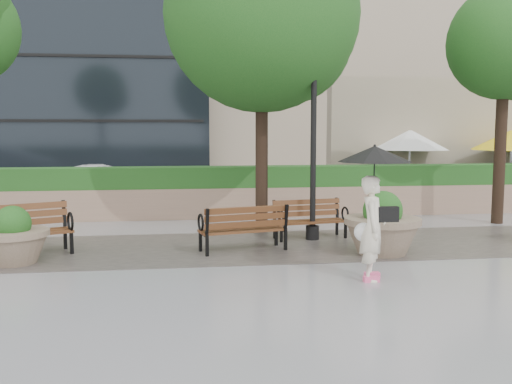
{
  "coord_description": "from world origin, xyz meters",
  "views": [
    {
      "loc": [
        -0.32,
        -8.07,
        2.32
      ],
      "look_at": [
        1.17,
        2.98,
        1.1
      ],
      "focal_mm": 40.0,
      "sensor_mm": 36.0,
      "label": 1
    }
  ],
  "objects": [
    {
      "name": "ground",
      "position": [
        0.0,
        0.0,
        0.0
      ],
      "size": [
        100.0,
        100.0,
        0.0
      ],
      "primitive_type": "plane",
      "color": "gray",
      "rests_on": "ground"
    },
    {
      "name": "cobble_strip",
      "position": [
        0.0,
        3.0,
        0.01
      ],
      "size": [
        28.0,
        3.2,
        0.01
      ],
      "primitive_type": "cube",
      "color": "#383330",
      "rests_on": "ground"
    },
    {
      "name": "hedge_wall",
      "position": [
        0.0,
        7.0,
        0.66
      ],
      "size": [
        24.0,
        0.8,
        1.35
      ],
      "color": "#9A7A63",
      "rests_on": "ground"
    },
    {
      "name": "cafe_wall",
      "position": [
        9.5,
        10.0,
        2.0
      ],
      "size": [
        10.0,
        0.6,
        4.0
      ],
      "primitive_type": "cube",
      "color": "tan",
      "rests_on": "ground"
    },
    {
      "name": "cafe_hedge",
      "position": [
        9.0,
        7.8,
        0.45
      ],
      "size": [
        8.0,
        0.5,
        0.9
      ],
      "primitive_type": "cube",
      "color": "#234D19",
      "rests_on": "ground"
    },
    {
      "name": "asphalt_street",
      "position": [
        0.0,
        11.0,
        0.0
      ],
      "size": [
        40.0,
        7.0,
        0.0
      ],
      "primitive_type": "cube",
      "color": "black",
      "rests_on": "ground"
    },
    {
      "name": "bench_1",
      "position": [
        -3.21,
        2.67,
        0.28
      ],
      "size": [
        1.89,
        1.36,
        0.95
      ],
      "rotation": [
        0.0,
        0.0,
        0.42
      ],
      "color": "brown",
      "rests_on": "ground"
    },
    {
      "name": "bench_2",
      "position": [
        0.88,
        2.62,
        0.26
      ],
      "size": [
        1.75,
        1.02,
        0.89
      ],
      "rotation": [
        0.0,
        0.0,
        3.37
      ],
      "color": "brown",
      "rests_on": "ground"
    },
    {
      "name": "bench_3",
      "position": [
        2.43,
        3.68,
        0.24
      ],
      "size": [
        1.61,
        0.86,
        0.82
      ],
      "rotation": [
        0.0,
        0.0,
        0.17
      ],
      "color": "brown",
      "rests_on": "ground"
    },
    {
      "name": "planter_left",
      "position": [
        -3.19,
        2.12,
        0.4
      ],
      "size": [
        1.22,
        1.22,
        1.02
      ],
      "color": "#7F6B56",
      "rests_on": "ground"
    },
    {
      "name": "planter_right",
      "position": [
        3.42,
        2.02,
        0.47
      ],
      "size": [
        1.42,
        1.42,
        1.19
      ],
      "color": "#7F6B56",
      "rests_on": "ground"
    },
    {
      "name": "lamppost",
      "position": [
        2.45,
        3.56,
        1.88
      ],
      "size": [
        0.28,
        0.28,
        4.25
      ],
      "color": "black",
      "rests_on": "ground"
    },
    {
      "name": "tree_1",
      "position": [
        1.68,
        4.76,
        4.72
      ],
      "size": [
        4.31,
        4.31,
        7.0
      ],
      "color": "black",
      "rests_on": "ground"
    },
    {
      "name": "tree_2",
      "position": [
        7.67,
        5.14,
        4.29
      ],
      "size": [
        2.94,
        2.75,
        5.8
      ],
      "color": "black",
      "rests_on": "ground"
    },
    {
      "name": "patio_umb_white",
      "position": [
        6.85,
        9.02,
        1.99
      ],
      "size": [
        2.5,
        2.5,
        2.3
      ],
      "color": "black",
      "rests_on": "ground"
    },
    {
      "name": "patio_umb_yellow_a",
      "position": [
        9.91,
        8.43,
        1.99
      ],
      "size": [
        2.5,
        2.5,
        2.3
      ],
      "color": "black",
      "rests_on": "ground"
    },
    {
      "name": "car_right",
      "position": [
        -2.72,
        10.27,
        0.61
      ],
      "size": [
        3.72,
        1.43,
        1.21
      ],
      "primitive_type": "imported",
      "rotation": [
        0.0,
        0.0,
        1.53
      ],
      "color": "white",
      "rests_on": "ground"
    },
    {
      "name": "pedestrian",
      "position": [
        2.63,
        0.31,
        1.26
      ],
      "size": [
        1.13,
        1.13,
        2.07
      ],
      "rotation": [
        0.0,
        0.0,
        1.2
      ],
      "color": "#F0E5C9",
      "rests_on": "ground"
    }
  ]
}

